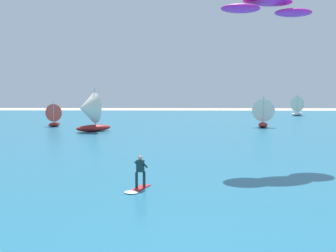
% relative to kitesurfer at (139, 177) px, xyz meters
% --- Properties ---
extents(ocean, '(160.00, 90.00, 0.10)m').
position_rel_kitesurfer_xyz_m(ocean, '(2.00, 33.05, -0.65)').
color(ocean, '#236B89').
rests_on(ocean, ground).
extents(kitesurfer, '(1.27, 2.02, 1.67)m').
position_rel_kitesurfer_xyz_m(kitesurfer, '(0.00, 0.00, 0.00)').
color(kitesurfer, red).
rests_on(kitesurfer, ocean).
extents(kite, '(7.21, 4.42, 1.04)m').
position_rel_kitesurfer_xyz_m(kite, '(8.07, 8.00, 10.00)').
color(kite, '#B21999').
extents(sailboat_far_right, '(3.92, 3.83, 4.40)m').
position_rel_kitesurfer_xyz_m(sailboat_far_right, '(26.63, 58.27, 1.41)').
color(sailboat_far_right, white).
rests_on(sailboat_far_right, ocean).
extents(sailboat_far_left, '(4.77, 4.49, 5.31)m').
position_rel_kitesurfer_xyz_m(sailboat_far_left, '(-8.73, 26.70, 1.83)').
color(sailboat_far_left, maroon).
rests_on(sailboat_far_left, ocean).
extents(sailboat_center_horizon, '(2.64, 3.07, 3.51)m').
position_rel_kitesurfer_xyz_m(sailboat_center_horizon, '(-15.21, 34.25, 1.00)').
color(sailboat_center_horizon, maroon).
rests_on(sailboat_center_horizon, ocean).
extents(sailboat_mid_right, '(3.27, 3.78, 4.29)m').
position_rel_kitesurfer_xyz_m(sailboat_mid_right, '(13.80, 33.66, 1.36)').
color(sailboat_mid_right, maroon).
rests_on(sailboat_mid_right, ocean).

